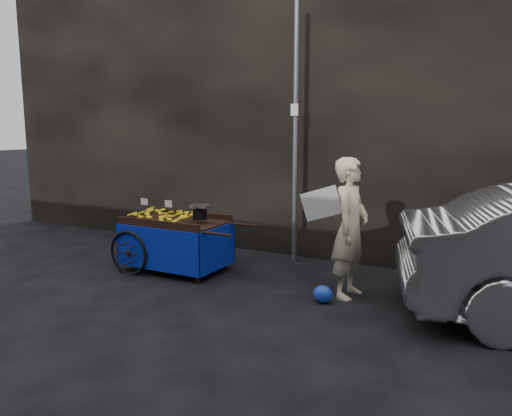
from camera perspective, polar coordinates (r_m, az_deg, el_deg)
The scene contains 6 objects.
ground at distance 7.16m, azimuth -2.20°, elevation -8.14°, with size 80.00×80.00×0.00m, color black.
building_wall at distance 9.03m, azimuth 8.59°, elevation 11.44°, with size 13.50×2.00×5.00m.
street_pole at distance 7.85m, azimuth 4.54°, elevation 8.25°, with size 0.12×0.10×4.00m.
banana_cart at distance 7.56m, azimuth -9.45°, elevation -2.03°, with size 2.03×1.03×1.10m.
vendor at distance 6.36m, azimuth 10.71°, elevation -2.26°, with size 0.86×0.67×1.77m.
plastic_bag at distance 6.26m, azimuth 7.65°, elevation -9.74°, with size 0.25×0.20×0.22m, color #193CBC.
Camera 1 is at (3.52, -5.86, 2.14)m, focal length 35.00 mm.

